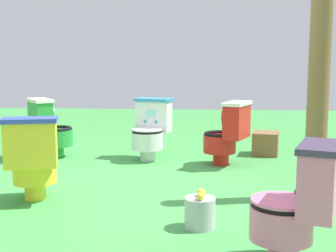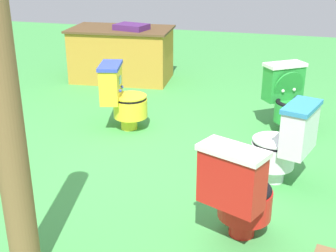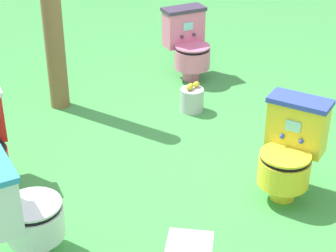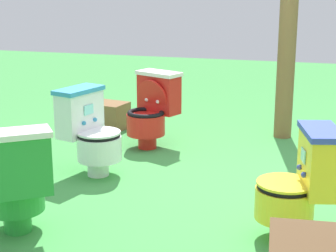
{
  "view_description": "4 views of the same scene",
  "coord_description": "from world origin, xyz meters",
  "px_view_note": "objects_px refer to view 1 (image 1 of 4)",
  "views": [
    {
      "loc": [
        -4.09,
        -0.68,
        1.19
      ],
      "look_at": [
        0.68,
        -0.27,
        0.5
      ],
      "focal_mm": 49.75,
      "sensor_mm": 36.0,
      "label": 1
    },
    {
      "loc": [
        1.39,
        -3.56,
        1.89
      ],
      "look_at": [
        0.32,
        0.09,
        0.37
      ],
      "focal_mm": 48.62,
      "sensor_mm": 36.0,
      "label": 2
    },
    {
      "loc": [
        2.73,
        2.64,
        2.48
      ],
      "look_at": [
        0.18,
        0.12,
        0.53
      ],
      "focal_mm": 61.96,
      "sensor_mm": 36.0,
      "label": 3
    },
    {
      "loc": [
        -0.53,
        4.17,
        1.62
      ],
      "look_at": [
        0.63,
        0.17,
        0.51
      ],
      "focal_mm": 60.58,
      "sensor_mm": 36.0,
      "label": 4
    }
  ],
  "objects_px": {
    "toilet_yellow": "(33,158)",
    "toilet_green": "(50,128)",
    "small_crate": "(266,143)",
    "toilet_red": "(227,133)",
    "wooden_post": "(318,92)",
    "toilet_pink": "(298,203)",
    "toilet_white": "(150,129)",
    "lemon_bucket": "(200,212)"
  },
  "relations": [
    {
      "from": "toilet_pink",
      "to": "small_crate",
      "type": "bearing_deg",
      "value": 15.15
    },
    {
      "from": "toilet_green",
      "to": "small_crate",
      "type": "xyz_separation_m",
      "value": [
        0.43,
        -2.63,
        -0.23
      ]
    },
    {
      "from": "small_crate",
      "to": "wooden_post",
      "type": "bearing_deg",
      "value": -174.08
    },
    {
      "from": "toilet_yellow",
      "to": "toilet_green",
      "type": "bearing_deg",
      "value": 90.49
    },
    {
      "from": "toilet_pink",
      "to": "small_crate",
      "type": "distance_m",
      "value": 3.22
    },
    {
      "from": "toilet_red",
      "to": "wooden_post",
      "type": "height_order",
      "value": "wooden_post"
    },
    {
      "from": "toilet_yellow",
      "to": "small_crate",
      "type": "bearing_deg",
      "value": 30.37
    },
    {
      "from": "toilet_pink",
      "to": "lemon_bucket",
      "type": "bearing_deg",
      "value": 64.58
    },
    {
      "from": "lemon_bucket",
      "to": "small_crate",
      "type": "bearing_deg",
      "value": -16.38
    },
    {
      "from": "toilet_yellow",
      "to": "toilet_red",
      "type": "xyz_separation_m",
      "value": [
        1.5,
        -1.68,
        0.0
      ]
    },
    {
      "from": "toilet_white",
      "to": "small_crate",
      "type": "relative_size",
      "value": 2.03
    },
    {
      "from": "toilet_pink",
      "to": "toilet_red",
      "type": "bearing_deg",
      "value": 25.51
    },
    {
      "from": "toilet_pink",
      "to": "toilet_white",
      "type": "bearing_deg",
      "value": 42.08
    },
    {
      "from": "toilet_pink",
      "to": "small_crate",
      "type": "relative_size",
      "value": 2.03
    },
    {
      "from": "toilet_red",
      "to": "toilet_green",
      "type": "height_order",
      "value": "same"
    },
    {
      "from": "toilet_red",
      "to": "small_crate",
      "type": "relative_size",
      "value": 2.03
    },
    {
      "from": "toilet_yellow",
      "to": "toilet_green",
      "type": "distance_m",
      "value": 1.78
    },
    {
      "from": "wooden_post",
      "to": "lemon_bucket",
      "type": "height_order",
      "value": "wooden_post"
    },
    {
      "from": "toilet_green",
      "to": "toilet_white",
      "type": "bearing_deg",
      "value": 54.38
    },
    {
      "from": "toilet_red",
      "to": "wooden_post",
      "type": "relative_size",
      "value": 0.4
    },
    {
      "from": "small_crate",
      "to": "lemon_bucket",
      "type": "height_order",
      "value": "small_crate"
    },
    {
      "from": "toilet_red",
      "to": "toilet_green",
      "type": "xyz_separation_m",
      "value": [
        0.22,
        2.13,
        0.0
      ]
    },
    {
      "from": "toilet_pink",
      "to": "toilet_white",
      "type": "relative_size",
      "value": 1.0
    },
    {
      "from": "toilet_yellow",
      "to": "lemon_bucket",
      "type": "xyz_separation_m",
      "value": [
        -0.5,
        -1.4,
        -0.25
      ]
    },
    {
      "from": "small_crate",
      "to": "lemon_bucket",
      "type": "relative_size",
      "value": 1.29
    },
    {
      "from": "toilet_pink",
      "to": "toilet_green",
      "type": "xyz_separation_m",
      "value": [
        2.78,
        2.42,
        0.0
      ]
    },
    {
      "from": "toilet_green",
      "to": "small_crate",
      "type": "height_order",
      "value": "toilet_green"
    },
    {
      "from": "toilet_white",
      "to": "toilet_green",
      "type": "relative_size",
      "value": 1.0
    },
    {
      "from": "toilet_red",
      "to": "lemon_bucket",
      "type": "xyz_separation_m",
      "value": [
        -2.01,
        0.27,
        -0.26
      ]
    },
    {
      "from": "toilet_yellow",
      "to": "small_crate",
      "type": "height_order",
      "value": "toilet_yellow"
    },
    {
      "from": "toilet_yellow",
      "to": "small_crate",
      "type": "relative_size",
      "value": 2.03
    },
    {
      "from": "wooden_post",
      "to": "toilet_pink",
      "type": "bearing_deg",
      "value": 163.5
    },
    {
      "from": "toilet_yellow",
      "to": "toilet_green",
      "type": "relative_size",
      "value": 1.0
    },
    {
      "from": "toilet_yellow",
      "to": "toilet_red",
      "type": "relative_size",
      "value": 1.0
    },
    {
      "from": "toilet_pink",
      "to": "toilet_green",
      "type": "height_order",
      "value": "same"
    },
    {
      "from": "toilet_white",
      "to": "toilet_yellow",
      "type": "distance_m",
      "value": 1.91
    },
    {
      "from": "toilet_yellow",
      "to": "toilet_pink",
      "type": "bearing_deg",
      "value": -42.42
    },
    {
      "from": "toilet_yellow",
      "to": "toilet_red",
      "type": "bearing_deg",
      "value": 27.68
    },
    {
      "from": "toilet_green",
      "to": "lemon_bucket",
      "type": "relative_size",
      "value": 2.63
    },
    {
      "from": "toilet_yellow",
      "to": "toilet_green",
      "type": "height_order",
      "value": "same"
    },
    {
      "from": "toilet_yellow",
      "to": "wooden_post",
      "type": "height_order",
      "value": "wooden_post"
    },
    {
      "from": "toilet_green",
      "to": "wooden_post",
      "type": "distance_m",
      "value": 3.21
    }
  ]
}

